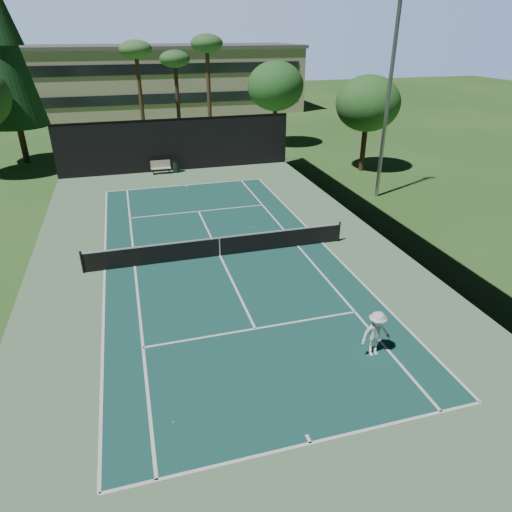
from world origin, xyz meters
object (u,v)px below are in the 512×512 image
(tennis_ball_b, at_px, (130,232))
(tennis_ball_c, at_px, (254,228))
(tennis_ball_a, at_px, (174,422))
(tennis_net, at_px, (220,246))
(park_bench, at_px, (161,167))
(trash_bin, at_px, (176,166))
(player, at_px, (376,334))
(tennis_ball_d, at_px, (126,249))

(tennis_ball_b, height_order, tennis_ball_c, tennis_ball_b)
(tennis_ball_a, bearing_deg, tennis_net, 71.06)
(park_bench, xyz_separation_m, trash_bin, (1.20, 0.05, -0.07))
(player, bearing_deg, tennis_ball_a, -173.15)
(tennis_net, bearing_deg, tennis_ball_c, 49.19)
(tennis_ball_a, height_order, park_bench, park_bench)
(park_bench, bearing_deg, tennis_ball_d, -102.90)
(tennis_net, relative_size, tennis_ball_c, 197.68)
(player, bearing_deg, tennis_ball_b, 117.39)
(tennis_ball_b, bearing_deg, park_bench, 76.21)
(tennis_net, height_order, player, player)
(player, height_order, tennis_ball_a, player)
(tennis_ball_b, xyz_separation_m, park_bench, (2.75, 11.21, 0.51))
(tennis_net, distance_m, player, 9.60)
(tennis_net, relative_size, tennis_ball_d, 173.22)
(tennis_net, distance_m, tennis_ball_d, 4.95)
(tennis_net, height_order, tennis_ball_d, tennis_net)
(tennis_ball_b, bearing_deg, tennis_net, -45.16)
(tennis_ball_a, bearing_deg, tennis_ball_c, 65.26)
(tennis_ball_d, relative_size, park_bench, 0.05)
(park_bench, bearing_deg, tennis_ball_c, -72.29)
(tennis_ball_c, xyz_separation_m, park_bench, (-3.97, 12.44, 0.51))
(park_bench, bearing_deg, player, -78.51)
(tennis_ball_b, bearing_deg, tennis_ball_a, -87.27)
(tennis_ball_c, distance_m, park_bench, 13.06)
(tennis_net, distance_m, tennis_ball_c, 3.95)
(tennis_ball_c, bearing_deg, trash_bin, 102.51)
(tennis_ball_c, bearing_deg, tennis_ball_b, 169.66)
(tennis_ball_a, bearing_deg, tennis_ball_d, 94.59)
(tennis_ball_c, bearing_deg, park_bench, 107.71)
(tennis_net, height_order, tennis_ball_a, tennis_net)
(tennis_ball_a, distance_m, trash_bin, 25.81)
(tennis_net, relative_size, park_bench, 8.60)
(tennis_ball_d, xyz_separation_m, trash_bin, (4.25, 13.37, 0.44))
(tennis_ball_d, bearing_deg, trash_bin, 72.37)
(park_bench, relative_size, trash_bin, 1.59)
(tennis_ball_b, distance_m, tennis_ball_d, 2.12)
(tennis_ball_c, bearing_deg, tennis_ball_a, -114.74)
(tennis_ball_b, bearing_deg, player, -59.60)
(tennis_ball_d, bearing_deg, tennis_ball_c, 7.11)
(tennis_net, distance_m, park_bench, 15.46)
(tennis_ball_a, height_order, tennis_ball_c, tennis_ball_c)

